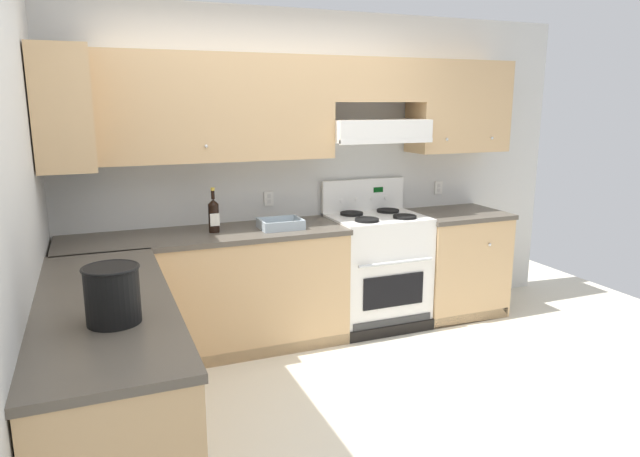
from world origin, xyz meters
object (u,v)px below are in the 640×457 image
at_px(bowl, 281,225).
at_px(bucket, 112,293).
at_px(wine_bottle, 214,215).
at_px(stove, 376,269).

height_order(bowl, bucket, bucket).
bearing_deg(wine_bottle, stove, 0.09).
distance_m(wine_bottle, bucket, 1.75).
bearing_deg(wine_bottle, bucket, -115.64).
bearing_deg(bucket, wine_bottle, 64.36).
xyz_separation_m(stove, wine_bottle, (-1.34, -0.00, 0.56)).
height_order(wine_bottle, bucket, wine_bottle).
xyz_separation_m(stove, bucket, (-2.10, -1.58, 0.56)).
bearing_deg(wine_bottle, bowl, -6.90).
bearing_deg(bowl, bucket, -129.38).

